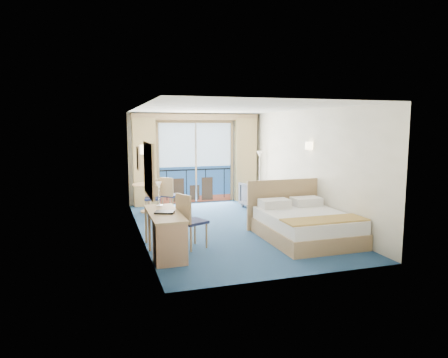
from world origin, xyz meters
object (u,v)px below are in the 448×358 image
at_px(bed, 305,224).
at_px(nightstand, 299,210).
at_px(armchair, 257,195).
at_px(desk_chair, 189,218).
at_px(table_chair_a, 169,193).
at_px(desk, 169,237).
at_px(table_chair_b, 153,195).
at_px(round_table, 149,191).
at_px(floor_lamp, 260,164).

distance_m(bed, nightstand, 1.47).
bearing_deg(armchair, desk_chair, 35.45).
height_order(nightstand, table_chair_a, table_chair_a).
bearing_deg(table_chair_a, desk_chair, 133.10).
relative_size(bed, desk_chair, 1.99).
bearing_deg(armchair, desk, 35.36).
bearing_deg(nightstand, armchair, 98.21).
relative_size(desk_chair, table_chair_b, 1.13).
distance_m(bed, round_table, 4.55).
height_order(armchair, desk_chair, desk_chair).
relative_size(round_table, table_chair_a, 0.89).
bearing_deg(armchair, floor_lamp, -131.30).
height_order(desk, table_chair_b, table_chair_b).
relative_size(floor_lamp, round_table, 1.84).
relative_size(bed, table_chair_a, 2.19).
xyz_separation_m(desk, table_chair_a, (0.67, 3.82, 0.12)).
relative_size(armchair, desk, 0.50).
height_order(desk, desk_chair, desk_chair).
relative_size(desk_chair, round_table, 1.24).
bearing_deg(desk, armchair, 49.87).
bearing_deg(desk_chair, table_chair_a, -26.91).
distance_m(round_table, table_chair_b, 0.43).
distance_m(floor_lamp, table_chair_a, 2.98).
relative_size(desk, desk_chair, 1.53).
xyz_separation_m(floor_lamp, desk, (-3.51, -4.43, -0.77)).
height_order(desk, round_table, round_table).
bearing_deg(table_chair_b, round_table, 105.59).
xyz_separation_m(nightstand, floor_lamp, (0.05, 2.59, 0.89)).
xyz_separation_m(nightstand, table_chair_b, (-3.25, 1.85, 0.23)).
xyz_separation_m(bed, desk, (-2.88, -0.48, 0.11)).
bearing_deg(bed, table_chair_a, 123.59).
bearing_deg(bed, floor_lamp, 80.91).
height_order(floor_lamp, desk_chair, floor_lamp).
xyz_separation_m(floor_lamp, table_chair_b, (-3.30, -0.74, -0.67)).
height_order(nightstand, floor_lamp, floor_lamp).
distance_m(desk_chair, round_table, 3.57).
bearing_deg(round_table, bed, -53.20).
bearing_deg(round_table, floor_lamp, 5.28).
xyz_separation_m(bed, floor_lamp, (0.63, 3.94, 0.88)).
distance_m(floor_lamp, table_chair_b, 3.45).
bearing_deg(nightstand, desk, -152.08).
bearing_deg(desk, round_table, 87.75).
height_order(bed, floor_lamp, floor_lamp).
height_order(bed, table_chair_b, bed).
bearing_deg(desk_chair, nightstand, -90.41).
height_order(bed, armchair, bed).
relative_size(desk, table_chair_a, 1.68).
bearing_deg(desk, table_chair_a, 80.08).
bearing_deg(bed, round_table, 126.80).
relative_size(floor_lamp, desk_chair, 1.49).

